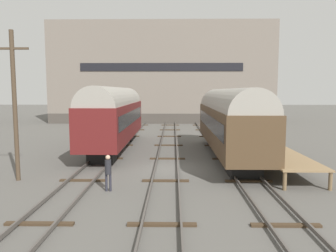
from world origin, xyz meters
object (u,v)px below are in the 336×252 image
at_px(person_worker, 108,169).
at_px(utility_pole, 15,104).
at_px(train_car_maroon, 115,114).
at_px(train_car_brown, 229,119).
at_px(bench, 253,132).

xyz_separation_m(person_worker, utility_pole, (-5.49, 1.95, 3.19)).
relative_size(train_car_maroon, utility_pole, 1.88).
xyz_separation_m(train_car_brown, utility_pole, (-12.92, -6.57, 1.36)).
height_order(train_car_maroon, utility_pole, utility_pole).
bearing_deg(utility_pole, person_worker, -19.53).
bearing_deg(bench, person_worker, -130.83).
bearing_deg(train_car_brown, utility_pole, -153.06).
distance_m(bench, utility_pole, 18.48).
height_order(person_worker, utility_pole, utility_pole).
height_order(train_car_brown, bench, train_car_brown).
xyz_separation_m(train_car_maroon, bench, (11.79, -0.49, -1.50)).
xyz_separation_m(train_car_brown, bench, (2.59, 3.09, -1.41)).
bearing_deg(utility_pole, bench, 31.90).
distance_m(train_car_brown, person_worker, 11.45).
height_order(train_car_brown, person_worker, train_car_brown).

